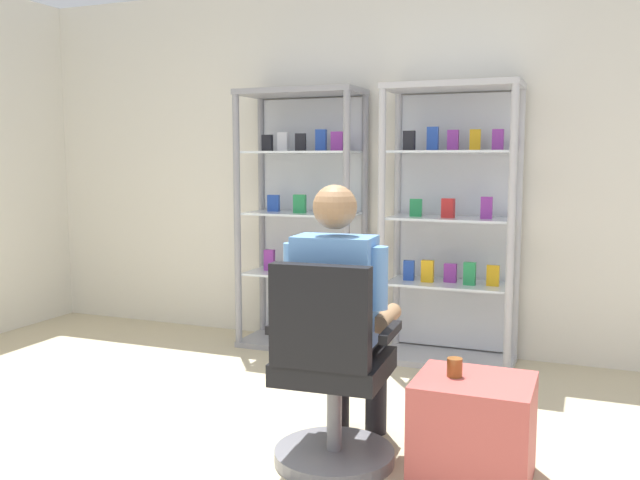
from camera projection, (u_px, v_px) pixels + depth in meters
name	position (u px, v px, depth m)	size (l,w,h in m)	color
back_wall	(385.00, 166.00, 5.10)	(6.00, 0.10, 2.70)	silver
display_cabinet_left	(305.00, 218.00, 5.13)	(0.90, 0.45, 1.90)	gray
display_cabinet_right	(452.00, 223.00, 4.73)	(0.90, 0.45, 1.90)	#B7B7BC
office_chair	(331.00, 384.00, 3.11)	(0.58, 0.56, 0.96)	slate
seated_shopkeeper	(341.00, 307.00, 3.22)	(0.50, 0.58, 1.29)	black
storage_crate	(473.00, 429.00, 3.01)	(0.50, 0.44, 0.45)	#B24C47
tea_glass	(455.00, 367.00, 3.01)	(0.07, 0.07, 0.08)	brown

